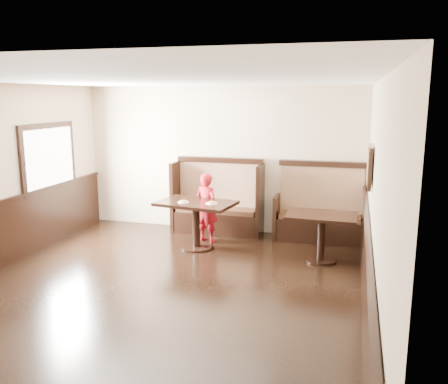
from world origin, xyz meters
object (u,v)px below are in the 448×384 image
at_px(booth_main, 218,205).
at_px(child, 207,208).
at_px(table_neighbor, 321,226).
at_px(table_main, 196,213).
at_px(booth_neighbor, 320,214).

relative_size(booth_main, child, 1.38).
xyz_separation_m(booth_main, table_neighbor, (2.05, -1.15, 0.05)).
height_order(booth_main, child, booth_main).
relative_size(table_main, table_neighbor, 1.25).
xyz_separation_m(table_neighbor, child, (-2.07, 0.51, 0.06)).
relative_size(booth_main, table_main, 1.24).
bearing_deg(booth_main, table_main, -94.35).
distance_m(booth_neighbor, table_neighbor, 1.16).
bearing_deg(table_neighbor, child, 168.35).
distance_m(table_main, child, 0.43).
distance_m(booth_main, table_neighbor, 2.35).
relative_size(booth_neighbor, table_neighbor, 1.46).
relative_size(booth_main, booth_neighbor, 1.06).
height_order(booth_main, table_neighbor, booth_main).
bearing_deg(booth_neighbor, booth_main, 179.95).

